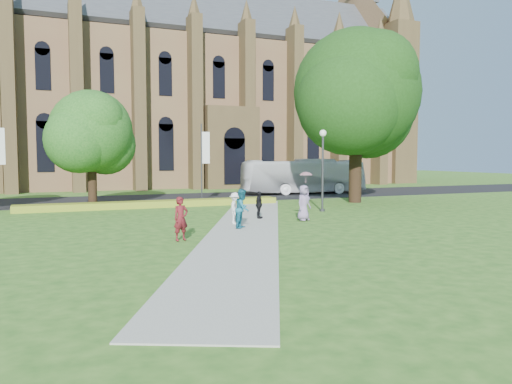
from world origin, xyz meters
name	(u,v)px	position (x,y,z in m)	size (l,w,h in m)	color
ground	(253,232)	(0.00, 0.00, 0.00)	(160.00, 160.00, 0.00)	#295A1B
road	(163,199)	(0.00, 20.00, 0.01)	(160.00, 10.00, 0.02)	black
footpath	(245,229)	(0.00, 1.00, 0.02)	(3.20, 30.00, 0.04)	#B2B2A8
flower_hedge	(155,204)	(-2.00, 13.20, 0.23)	(18.00, 1.40, 0.45)	gold
cathedral	(207,81)	(10.00, 39.73, 12.98)	(52.60, 18.25, 28.00)	brown
streetlamp	(323,160)	(7.50, 6.50, 3.30)	(0.44, 0.44, 5.24)	#38383D
large_tree	(356,93)	(13.00, 11.00, 8.37)	(9.60, 9.60, 13.20)	#332114
street_tree_1	(91,132)	(-6.00, 14.50, 5.22)	(5.60, 5.60, 8.05)	#332114
banner_pole_0	(203,158)	(2.11, 15.20, 3.39)	(0.70, 0.10, 6.00)	#38383D
tour_coach	(303,176)	(13.45, 20.26, 1.66)	(2.76, 11.79, 3.28)	silver
pedestrian_0	(181,219)	(-3.73, -1.20, 0.95)	(0.67, 0.44, 1.83)	maroon
pedestrian_1	(242,209)	(-0.07, 1.18, 1.00)	(0.93, 0.72, 1.91)	#18637B
pedestrian_2	(235,208)	(0.12, 2.72, 0.86)	(1.06, 0.61, 1.64)	silver
pedestrian_3	(259,205)	(2.16, 4.37, 0.81)	(0.90, 0.37, 1.53)	black
pedestrian_4	(304,203)	(4.11, 2.68, 1.00)	(0.94, 0.61, 1.92)	gray
parasol	(306,179)	(4.29, 2.78, 2.28)	(0.72, 0.72, 0.63)	#D697B3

